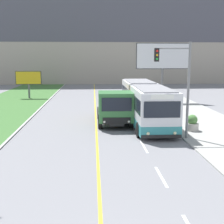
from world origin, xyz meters
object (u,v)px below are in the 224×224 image
at_px(planter_round_near, 192,124).
at_px(planter_round_third, 161,102).
at_px(billboard_large, 163,58).
at_px(planter_round_second, 175,111).
at_px(traffic_light_mast, 179,78).
at_px(city_bus, 145,103).
at_px(billboard_small, 29,79).
at_px(dump_truck, 115,108).

relative_size(planter_round_near, planter_round_third, 0.99).
xyz_separation_m(billboard_large, planter_round_near, (-0.95, -14.22, -4.52)).
bearing_deg(planter_round_near, planter_round_third, 89.31).
bearing_deg(planter_round_near, planter_round_second, 88.52).
height_order(traffic_light_mast, planter_round_second, traffic_light_mast).
bearing_deg(city_bus, planter_round_near, -52.51).
bearing_deg(planter_round_near, billboard_small, 128.68).
relative_size(city_bus, billboard_large, 1.88).
bearing_deg(billboard_large, planter_round_third, -102.74).
bearing_deg(billboard_large, planter_round_near, -93.83).
xyz_separation_m(billboard_small, planter_round_second, (15.15, -13.46, -1.92)).
bearing_deg(traffic_light_mast, dump_truck, 131.00).
relative_size(city_bus, billboard_small, 3.65).
xyz_separation_m(dump_truck, planter_round_third, (5.42, 8.19, -0.76)).
bearing_deg(billboard_large, dump_truck, -117.81).
height_order(dump_truck, planter_round_near, dump_truck).
relative_size(dump_truck, planter_round_second, 5.83).
height_order(billboard_large, billboard_small, billboard_large).
xyz_separation_m(city_bus, planter_round_near, (2.76, -3.60, -0.98)).
distance_m(dump_truck, billboard_small, 19.06).
bearing_deg(billboard_small, planter_round_third, -28.36).
distance_m(city_bus, planter_round_near, 4.64).
bearing_deg(city_bus, billboard_large, 70.75).
relative_size(dump_truck, planter_round_third, 5.51).
relative_size(city_bus, planter_round_near, 11.15).
height_order(city_bus, dump_truck, city_bus).
xyz_separation_m(traffic_light_mast, planter_round_second, (1.73, 7.15, -3.32)).
height_order(planter_round_second, planter_round_third, planter_round_third).
distance_m(planter_round_near, planter_round_third, 10.58).
xyz_separation_m(dump_truck, planter_round_second, (5.43, 2.90, -0.79)).
distance_m(billboard_small, planter_round_near, 24.09).
distance_m(billboard_large, planter_round_second, 10.05).
bearing_deg(city_bus, dump_truck, -154.44).
height_order(traffic_light_mast, planter_round_third, traffic_light_mast).
xyz_separation_m(traffic_light_mast, planter_round_near, (1.59, 1.87, -3.30)).
xyz_separation_m(planter_round_second, planter_round_third, (-0.01, 5.29, 0.03)).
relative_size(dump_truck, traffic_light_mast, 1.04).
xyz_separation_m(city_bus, planter_round_second, (2.90, 1.69, -1.01)).
bearing_deg(billboard_small, dump_truck, -59.28).
bearing_deg(planter_round_near, dump_truck, 155.71).
relative_size(billboard_large, billboard_small, 1.95).
distance_m(billboard_small, planter_round_third, 17.31).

